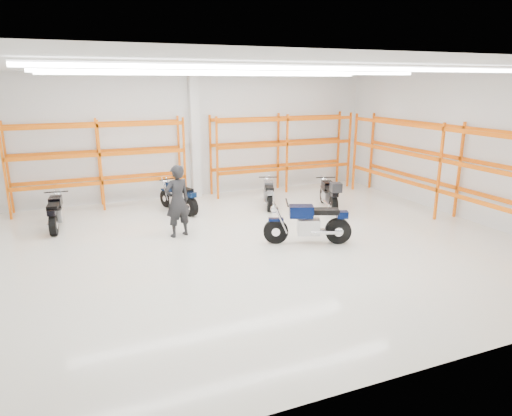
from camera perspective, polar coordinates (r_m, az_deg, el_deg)
name	(u,v)px	position (r m, az deg, el deg)	size (l,w,h in m)	color
ground	(255,245)	(12.11, -0.08, -4.60)	(14.00, 14.00, 0.00)	silver
room_shell	(255,119)	(11.43, -0.13, 11.08)	(14.02, 12.02, 4.51)	silver
motorcycle_main	(311,224)	(12.14, 6.94, -2.00)	(2.22, 1.12, 1.15)	black
motorcycle_back_a	(56,214)	(14.48, -23.77, -0.64)	(0.68, 2.04, 1.00)	black
motorcycle_back_b	(179,198)	(15.21, -9.58, 1.29)	(0.94, 2.05, 1.04)	black
motorcycle_back_c	(269,194)	(15.65, 1.60, 1.73)	(0.90, 1.86, 0.95)	black
motorcycle_back_d	(330,195)	(15.44, 9.19, 1.63)	(0.95, 2.07, 1.09)	black
standing_man	(177,201)	(12.69, -9.79, 0.86)	(0.73, 0.48, 2.01)	black
structural_column	(195,136)	(17.01, -7.65, 8.88)	(0.32, 0.32, 4.50)	white
pallet_racking_back_left	(99,156)	(16.20, -19.03, 6.20)	(5.67, 0.87, 3.00)	#EF6900
pallet_racking_back_right	(283,145)	(17.93, 3.34, 7.82)	(5.67, 0.87, 3.00)	#EF6900
pallet_racking_side	(451,161)	(15.26, 23.15, 5.39)	(0.87, 9.07, 3.00)	#EF6900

